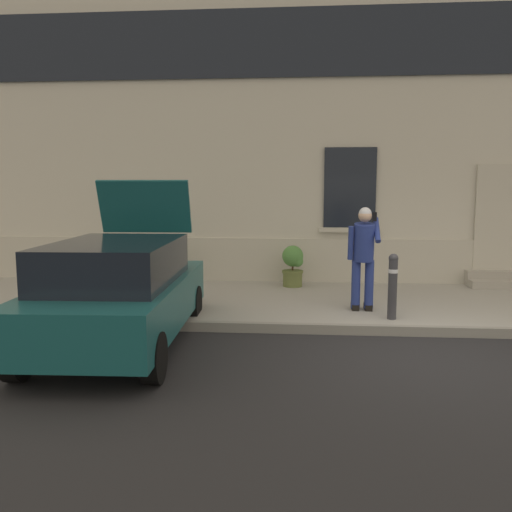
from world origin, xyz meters
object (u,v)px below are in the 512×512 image
Objects in this scene: hatchback_car_teal at (120,291)px; planter_olive at (293,265)px; person_on_phone at (364,252)px; planter_charcoal at (163,263)px; bollard_far_left at (170,281)px; bollard_near_person at (393,284)px.

planter_olive is at bearing 59.18° from hatchback_car_teal.
person_on_phone is 2.03× the size of planter_charcoal.
bollard_far_left is at bearing -175.09° from person_on_phone.
bollard_far_left is at bearing -126.46° from planter_olive.
person_on_phone is (3.15, 0.52, 0.44)m from bollard_far_left.
person_on_phone is at bearing 27.14° from hatchback_car_teal.
bollard_near_person is at bearing 18.17° from hatchback_car_teal.
planter_olive is (1.95, 2.64, -0.11)m from bollard_far_left.
planter_charcoal is (-0.44, 4.01, -0.19)m from hatchback_car_teal.
person_on_phone is at bearing 9.40° from bollard_far_left.
bollard_far_left is at bearing -72.84° from planter_charcoal.
person_on_phone is (-0.40, 0.52, 0.44)m from bollard_near_person.
planter_charcoal is (-3.98, 2.19, -0.54)m from person_on_phone.
hatchback_car_teal reaches higher than person_on_phone.
person_on_phone is 4.58m from planter_charcoal.
person_on_phone is at bearing -28.80° from planter_charcoal.
hatchback_car_teal reaches higher than bollard_far_left.
planter_charcoal is at bearing 107.16° from bollard_far_left.
hatchback_car_teal reaches higher than bollard_near_person.
planter_olive is at bearing 121.13° from bollard_near_person.
bollard_far_left is (-3.55, 0.00, 0.00)m from bollard_near_person.
hatchback_car_teal is 1.36m from bollard_far_left.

